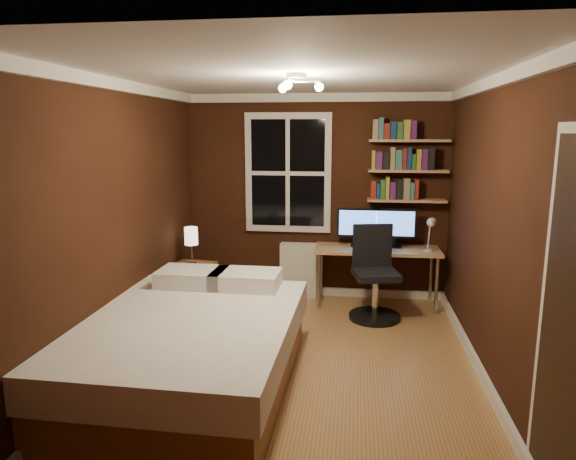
# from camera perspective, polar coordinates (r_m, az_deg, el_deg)

# --- Properties ---
(floor) EXTENTS (4.20, 4.20, 0.00)m
(floor) POSITION_cam_1_polar(r_m,az_deg,el_deg) (4.71, 0.99, -15.03)
(floor) COLOR olive
(floor) RESTS_ON ground
(wall_back) EXTENTS (3.20, 0.04, 2.50)m
(wall_back) POSITION_cam_1_polar(r_m,az_deg,el_deg) (6.37, 3.18, 3.63)
(wall_back) COLOR black
(wall_back) RESTS_ON ground
(wall_left) EXTENTS (0.04, 4.20, 2.50)m
(wall_left) POSITION_cam_1_polar(r_m,az_deg,el_deg) (4.76, -18.48, 0.56)
(wall_left) COLOR black
(wall_left) RESTS_ON ground
(wall_right) EXTENTS (0.04, 4.20, 2.50)m
(wall_right) POSITION_cam_1_polar(r_m,az_deg,el_deg) (4.43, 22.09, -0.43)
(wall_right) COLOR black
(wall_right) RESTS_ON ground
(ceiling) EXTENTS (3.20, 4.20, 0.02)m
(ceiling) POSITION_cam_1_polar(r_m,az_deg,el_deg) (4.25, 1.11, 16.87)
(ceiling) COLOR white
(ceiling) RESTS_ON wall_back
(window) EXTENTS (1.06, 0.06, 1.46)m
(window) POSITION_cam_1_polar(r_m,az_deg,el_deg) (6.34, 0.01, 6.34)
(window) COLOR silver
(window) RESTS_ON wall_back
(door) EXTENTS (0.03, 0.82, 2.05)m
(door) POSITION_cam_1_polar(r_m,az_deg,el_deg) (3.06, 28.85, -10.29)
(door) COLOR black
(door) RESTS_ON ground
(ceiling_fixture) EXTENTS (0.44, 0.44, 0.18)m
(ceiling_fixture) POSITION_cam_1_polar(r_m,az_deg,el_deg) (4.14, 0.94, 15.63)
(ceiling_fixture) COLOR beige
(ceiling_fixture) RESTS_ON ceiling
(bookshelf_lower) EXTENTS (0.92, 0.22, 0.03)m
(bookshelf_lower) POSITION_cam_1_polar(r_m,az_deg,el_deg) (6.27, 13.00, 3.24)
(bookshelf_lower) COLOR tan
(bookshelf_lower) RESTS_ON wall_back
(books_row_lower) EXTENTS (0.54, 0.16, 0.23)m
(books_row_lower) POSITION_cam_1_polar(r_m,az_deg,el_deg) (6.25, 13.06, 4.42)
(books_row_lower) COLOR maroon
(books_row_lower) RESTS_ON bookshelf_lower
(bookshelf_middle) EXTENTS (0.92, 0.22, 0.03)m
(bookshelf_middle) POSITION_cam_1_polar(r_m,az_deg,el_deg) (6.23, 13.14, 6.43)
(bookshelf_middle) COLOR tan
(bookshelf_middle) RESTS_ON wall_back
(books_row_middle) EXTENTS (0.66, 0.16, 0.23)m
(books_row_middle) POSITION_cam_1_polar(r_m,az_deg,el_deg) (6.22, 13.20, 7.62)
(books_row_middle) COLOR navy
(books_row_middle) RESTS_ON bookshelf_middle
(bookshelf_upper) EXTENTS (0.92, 0.22, 0.03)m
(bookshelf_upper) POSITION_cam_1_polar(r_m,az_deg,el_deg) (6.21, 13.29, 9.64)
(bookshelf_upper) COLOR tan
(bookshelf_upper) RESTS_ON wall_back
(books_row_upper) EXTENTS (0.42, 0.16, 0.23)m
(books_row_upper) POSITION_cam_1_polar(r_m,az_deg,el_deg) (6.21, 13.34, 10.84)
(books_row_upper) COLOR #2D6129
(books_row_upper) RESTS_ON bookshelf_upper
(bed) EXTENTS (1.67, 2.28, 0.76)m
(bed) POSITION_cam_1_polar(r_m,az_deg,el_deg) (4.32, -10.69, -12.94)
(bed) COLOR brown
(bed) RESTS_ON ground
(nightstand) EXTENTS (0.50, 0.50, 0.56)m
(nightstand) POSITION_cam_1_polar(r_m,az_deg,el_deg) (6.06, -10.51, -6.34)
(nightstand) COLOR brown
(nightstand) RESTS_ON ground
(bedside_lamp) EXTENTS (0.15, 0.15, 0.44)m
(bedside_lamp) POSITION_cam_1_polar(r_m,az_deg,el_deg) (5.93, -10.67, -1.77)
(bedside_lamp) COLOR beige
(bedside_lamp) RESTS_ON nightstand
(radiator) EXTENTS (0.46, 0.16, 0.68)m
(radiator) POSITION_cam_1_polar(r_m,az_deg,el_deg) (6.45, 1.19, -4.49)
(radiator) COLOR silver
(radiator) RESTS_ON ground
(desk) EXTENTS (1.47, 0.55, 0.70)m
(desk) POSITION_cam_1_polar(r_m,az_deg,el_deg) (6.18, 9.84, -2.55)
(desk) COLOR tan
(desk) RESTS_ON ground
(monitor_left) EXTENTS (0.50, 0.12, 0.46)m
(monitor_left) POSITION_cam_1_polar(r_m,az_deg,el_deg) (6.19, 7.77, 0.30)
(monitor_left) COLOR black
(monitor_left) RESTS_ON desk
(monitor_right) EXTENTS (0.50, 0.12, 0.46)m
(monitor_right) POSITION_cam_1_polar(r_m,az_deg,el_deg) (6.21, 11.79, 0.20)
(monitor_right) COLOR black
(monitor_right) RESTS_ON desk
(desk_lamp) EXTENTS (0.14, 0.32, 0.44)m
(desk_lamp) POSITION_cam_1_polar(r_m,az_deg,el_deg) (6.00, 15.51, -0.45)
(desk_lamp) COLOR silver
(desk_lamp) RESTS_ON desk
(office_chair) EXTENTS (0.57, 0.57, 1.04)m
(office_chair) POSITION_cam_1_polar(r_m,az_deg,el_deg) (5.81, 9.58, -5.82)
(office_chair) COLOR black
(office_chair) RESTS_ON ground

